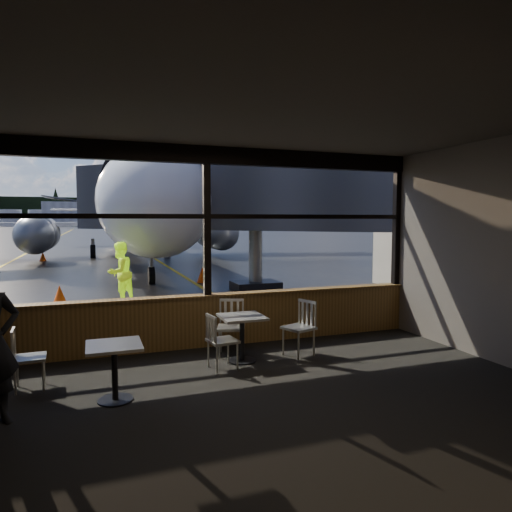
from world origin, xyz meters
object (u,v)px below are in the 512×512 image
chair_near_w (223,341)px  cone_nose (202,275)px  chair_near_e (299,328)px  chair_mid_w (30,359)px  cafe_table_near (242,339)px  airliner (130,169)px  cone_wing (43,256)px  ground_crew (120,273)px  jet_bridge (277,218)px  cone_extra (60,296)px  chair_near_n (231,328)px  cafe_table_mid (115,373)px

chair_near_w → cone_nose: 9.65m
chair_near_e → chair_mid_w: bearing=73.0°
cafe_table_near → chair_mid_w: bearing=-176.5°
airliner → cafe_table_near: (-0.01, -20.81, -4.81)m
cafe_table_near → cone_wing: size_ratio=1.45×
chair_mid_w → ground_crew: (1.50, 6.15, 0.40)m
chair_near_e → cone_nose: bearing=-22.7°
cafe_table_near → ground_crew: ground_crew is taller
airliner → chair_near_e: airliner is taller
ground_crew → cone_wing: ground_crew is taller
airliner → cone_wing: airliner is taller
jet_bridge → chair_mid_w: 9.41m
jet_bridge → cone_wing: 16.14m
chair_mid_w → cone_extra: bearing=176.9°
jet_bridge → chair_near_n: size_ratio=11.38×
cone_extra → chair_near_n: bearing=-61.9°
chair_near_w → cone_extra: (-2.61, 6.10, -0.14)m
cafe_table_near → cone_wing: cafe_table_near is taller
airliner → cone_extra: bearing=-100.1°
cafe_table_near → cone_extra: cafe_table_near is taller
cone_extra → chair_near_w: bearing=-66.8°
chair_near_e → chair_near_w: size_ratio=1.08×
chair_near_n → ground_crew: ground_crew is taller
chair_near_n → cone_wing: bearing=-57.2°
cafe_table_mid → cone_extra: size_ratio=1.26×
chair_near_e → chair_mid_w: 3.98m
jet_bridge → chair_near_e: size_ratio=11.50×
jet_bridge → cafe_table_mid: (-5.27, -7.51, -1.94)m
cone_wing → cone_extra: (1.71, -14.56, 0.03)m
cone_wing → chair_near_w: bearing=-78.2°
jet_bridge → cone_extra: jet_bridge is taller
jet_bridge → ground_crew: 5.06m
chair_near_w → chair_near_n: size_ratio=0.92×
chair_near_n → cone_wing: (-4.64, 20.05, -0.21)m
jet_bridge → cafe_table_near: bearing=-116.8°
jet_bridge → cafe_table_near: jet_bridge is taller
ground_crew → chair_mid_w: bearing=32.3°
cafe_table_mid → cone_nose: size_ratio=1.32×
airliner → chair_mid_w: 21.74m
chair_near_e → chair_mid_w: (-3.97, -0.16, -0.04)m
cafe_table_near → cone_wing: 20.94m
cafe_table_mid → cone_nose: (3.48, 10.17, -0.09)m
cafe_table_mid → ground_crew: (0.47, 6.94, 0.46)m
cafe_table_near → ground_crew: 6.17m
cone_wing → jet_bridge: bearing=-60.0°
jet_bridge → chair_mid_w: size_ratio=12.56×
jet_bridge → ground_crew: size_ratio=6.39×
chair_near_e → cone_nose: chair_near_e is taller
cafe_table_mid → chair_near_e: size_ratio=0.79×
cone_nose → cone_wing: bearing=119.0°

